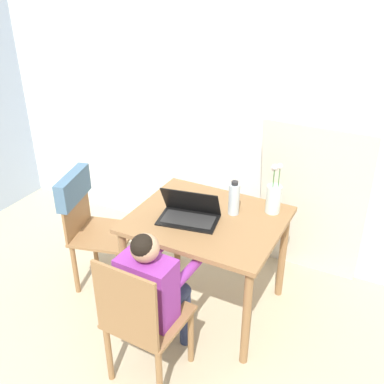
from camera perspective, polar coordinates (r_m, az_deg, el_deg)
The scene contains 9 objects.
wall_back at distance 3.36m, azimuth 6.46°, elevation 11.57°, with size 6.40×0.05×2.50m.
dining_table at distance 2.90m, azimuth 1.93°, elevation -4.94°, with size 0.94×0.79×0.72m.
chair_occupied at distance 2.54m, azimuth -6.42°, elevation -15.94°, with size 0.41×0.41×0.86m.
chair_spare at distance 3.25m, azimuth -13.37°, elevation -2.51°, with size 0.52×0.49×0.87m.
person_seated at distance 2.51m, azimuth -4.92°, elevation -11.83°, with size 0.32×0.43×0.96m.
laptop at distance 2.81m, azimuth -0.33°, elevation -2.59°, with size 0.40×0.29×0.20m.
flower_vase at distance 2.90m, azimuth 10.33°, elevation -0.50°, with size 0.10×0.10×0.34m.
water_bottle at distance 2.85m, azimuth 5.36°, elevation -0.84°, with size 0.07×0.07×0.23m.
cardboard_panel at distance 3.32m, azimuth 14.86°, elevation -1.49°, with size 0.75×0.19×1.22m.
Camera 1 is at (1.14, -0.79, 2.20)m, focal length 42.00 mm.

